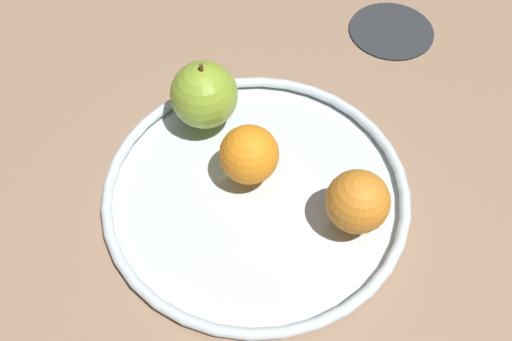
{
  "coord_description": "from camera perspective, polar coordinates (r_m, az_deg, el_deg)",
  "views": [
    {
      "loc": [
        32.9,
        -12.22,
        54.27
      ],
      "look_at": [
        0.0,
        0.0,
        4.8
      ],
      "focal_mm": 41.06,
      "sensor_mm": 36.0,
      "label": 1
    }
  ],
  "objects": [
    {
      "name": "orange_back_left",
      "position": [
        0.62,
        -0.89,
        1.51
      ],
      "size": [
        6.4,
        6.4,
        6.4
      ],
      "primitive_type": "sphere",
      "color": "orange",
      "rests_on": "fruit_bowl"
    },
    {
      "name": "ambient_coaster",
      "position": [
        0.84,
        13.06,
        13.19
      ],
      "size": [
        11.54,
        11.54,
        0.6
      ],
      "primitive_type": "cylinder",
      "color": "#2B2E33",
      "rests_on": "ground_plane"
    },
    {
      "name": "orange_back_right",
      "position": [
        0.59,
        9.88,
        -3.0
      ],
      "size": [
        6.54,
        6.54,
        6.54
      ],
      "primitive_type": "sphere",
      "color": "orange",
      "rests_on": "fruit_bowl"
    },
    {
      "name": "fruit_bowl",
      "position": [
        0.64,
        0.0,
        -2.02
      ],
      "size": [
        33.46,
        33.46,
        1.8
      ],
      "color": "silver",
      "rests_on": "ground_plane"
    },
    {
      "name": "apple",
      "position": [
        0.66,
        -5.07,
        7.36
      ],
      "size": [
        7.7,
        7.7,
        8.5
      ],
      "color": "#8DAF32",
      "rests_on": "fruit_bowl"
    },
    {
      "name": "ground_plane",
      "position": [
        0.66,
        0.0,
        -3.4
      ],
      "size": [
        152.42,
        152.42,
        4.0
      ],
      "primitive_type": "cube",
      "color": "#98775C"
    }
  ]
}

